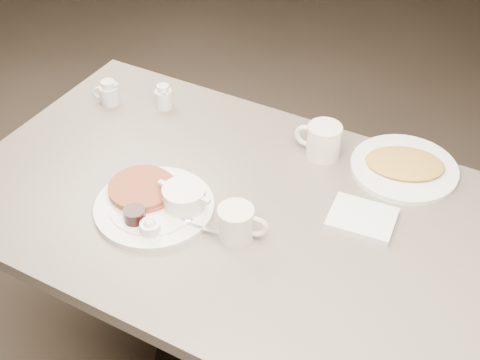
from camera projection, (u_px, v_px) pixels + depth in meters
The scene contains 8 objects.
diner_table at pixel (237, 249), 1.81m from camera, with size 1.50×0.90×0.75m.
main_plate at pixel (158, 201), 1.67m from camera, with size 0.39×0.32×0.07m.
coffee_mug_near at pixel (237, 223), 1.58m from camera, with size 0.14×0.11×0.09m.
napkin at pixel (362, 218), 1.64m from camera, with size 0.18×0.15×0.02m.
coffee_mug_far at pixel (323, 141), 1.83m from camera, with size 0.14×0.10×0.10m.
creamer_left at pixel (109, 93), 2.04m from camera, with size 0.09×0.06×0.08m.
creamer_right at pixel (164, 97), 2.02m from camera, with size 0.07×0.08×0.08m.
hash_plate at pixel (404, 166), 1.80m from camera, with size 0.38×0.38×0.04m.
Camera 1 is at (0.61, -1.09, 1.90)m, focal length 48.05 mm.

